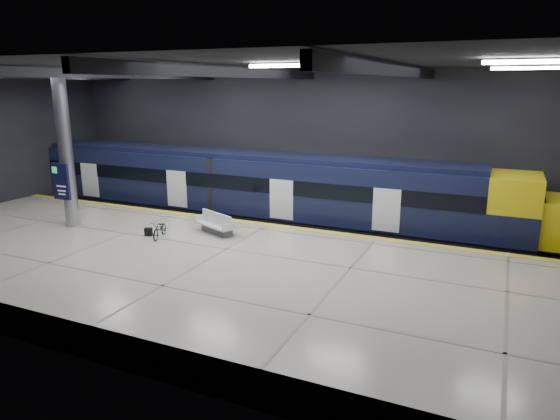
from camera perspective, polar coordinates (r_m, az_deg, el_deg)
The scene contains 10 objects.
ground at distance 20.74m, azimuth -4.67°, elevation -6.51°, with size 30.00×30.00×0.00m, color black.
room_shell at distance 19.47m, azimuth -5.01°, elevation 9.44°, with size 30.10×16.10×8.05m.
platform at distance 18.55m, azimuth -8.48°, elevation -7.36°, with size 30.00×11.00×1.10m, color #B7AD9B.
safety_strip at distance 22.71m, azimuth -1.37°, elevation -1.67°, with size 30.00×0.40×0.01m, color gold.
rails at distance 25.40m, azimuth 1.35°, elevation -2.35°, with size 30.00×1.52×0.16m.
train at distance 25.37m, azimuth -1.01°, elevation 2.24°, with size 29.40×2.84×3.79m.
bench at distance 21.51m, azimuth -7.23°, elevation -1.82°, with size 2.23×1.59×0.91m.
bicycle at distance 21.30m, azimuth -13.58°, elevation -2.13°, with size 0.50×1.42×0.75m, color #99999E.
pannier_bag at distance 21.72m, azimuth -14.80°, elevation -2.43°, with size 0.30×0.18×0.35m, color black.
info_column at distance 23.82m, azimuth -23.35°, elevation 6.16°, with size 0.90×0.78×6.90m.
Camera 1 is at (9.52, -16.91, 7.32)m, focal length 32.00 mm.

